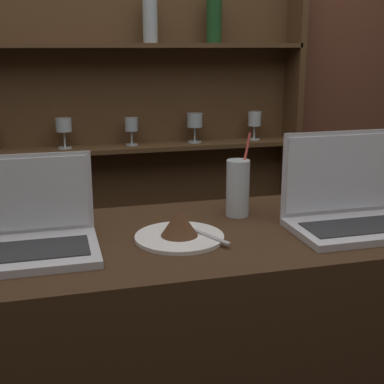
# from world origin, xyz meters

# --- Properties ---
(back_wall) EXTENTS (7.00, 0.06, 2.70)m
(back_wall) POSITION_xyz_m (0.00, 1.55, 1.35)
(back_wall) COLOR brown
(back_wall) RESTS_ON ground_plane
(back_shelf) EXTENTS (1.60, 0.18, 1.79)m
(back_shelf) POSITION_xyz_m (-0.01, 1.47, 0.94)
(back_shelf) COLOR brown
(back_shelf) RESTS_ON ground_plane
(laptop_near) EXTENTS (0.30, 0.23, 0.21)m
(laptop_near) POSITION_xyz_m (-0.42, 0.26, 1.02)
(laptop_near) COLOR silver
(laptop_near) RESTS_ON bar_counter
(laptop_far) EXTENTS (0.32, 0.21, 0.24)m
(laptop_far) POSITION_xyz_m (0.37, 0.21, 1.03)
(laptop_far) COLOR silver
(laptop_far) RESTS_ON bar_counter
(cake_plate) EXTENTS (0.22, 0.22, 0.08)m
(cake_plate) POSITION_xyz_m (-0.07, 0.24, 1.00)
(cake_plate) COLOR white
(cake_plate) RESTS_ON bar_counter
(water_glass) EXTENTS (0.07, 0.06, 0.23)m
(water_glass) POSITION_xyz_m (0.13, 0.38, 1.05)
(water_glass) COLOR silver
(water_glass) RESTS_ON bar_counter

